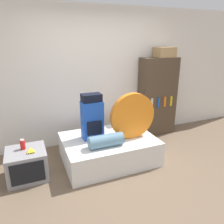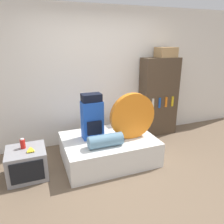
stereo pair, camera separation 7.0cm
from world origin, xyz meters
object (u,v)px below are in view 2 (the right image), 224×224
object	(u,v)px
backpack	(92,117)
sleeping_roll	(106,141)
tent_bag	(132,116)
bookshelf	(159,97)
canister	(23,144)
television	(27,163)
cardboard_box	(166,52)

from	to	relation	value
backpack	sleeping_roll	xyz separation A→B (m)	(0.09, -0.38, -0.27)
tent_bag	bookshelf	xyz separation A→B (m)	(1.02, 0.82, 0.02)
backpack	canister	bearing A→B (deg)	-178.06
canister	tent_bag	bearing A→B (deg)	-6.65
television	tent_bag	bearing A→B (deg)	-4.36
tent_bag	canister	bearing A→B (deg)	173.35
cardboard_box	canister	bearing A→B (deg)	-167.59
tent_bag	cardboard_box	world-z (taller)	cardboard_box
sleeping_roll	canister	size ratio (longest dim) A/B	3.44
canister	bookshelf	xyz separation A→B (m)	(2.73, 0.62, 0.30)
sleeping_roll	television	world-z (taller)	sleeping_roll
cardboard_box	backpack	bearing A→B (deg)	-161.35
tent_bag	cardboard_box	xyz separation A→B (m)	(1.12, 0.82, 0.94)
tent_bag	television	xyz separation A→B (m)	(-1.69, 0.13, -0.58)
television	canister	size ratio (longest dim) A/B	3.61
sleeping_roll	television	size ratio (longest dim) A/B	0.95
backpack	tent_bag	distance (m)	0.66
backpack	bookshelf	xyz separation A→B (m)	(1.64, 0.58, 0.04)
canister	television	bearing A→B (deg)	-70.30
tent_bag	backpack	bearing A→B (deg)	159.00
tent_bag	television	world-z (taller)	tent_bag
sleeping_roll	cardboard_box	distance (m)	2.27
tent_bag	cardboard_box	size ratio (longest dim) A/B	2.00
backpack	canister	xyz separation A→B (m)	(-1.10, -0.04, -0.27)
television	bookshelf	world-z (taller)	bookshelf
canister	cardboard_box	world-z (taller)	cardboard_box
tent_bag	bookshelf	size ratio (longest dim) A/B	0.47
canister	cardboard_box	distance (m)	3.15
tent_bag	cardboard_box	bearing A→B (deg)	36.27
television	canister	distance (m)	0.31
television	bookshelf	xyz separation A→B (m)	(2.71, 0.69, 0.60)
tent_bag	sleeping_roll	bearing A→B (deg)	-164.35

